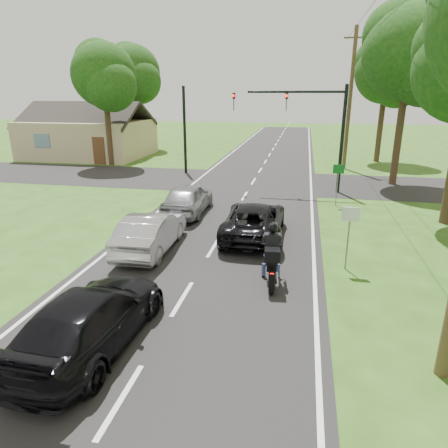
{
  "coord_description": "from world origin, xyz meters",
  "views": [
    {
      "loc": [
        3.12,
        -9.64,
        5.55
      ],
      "look_at": [
        0.61,
        3.0,
        1.3
      ],
      "focal_mm": 32.0,
      "sensor_mm": 36.0,
      "label": 1
    }
  ],
  "objects_px": {
    "silver_sedan": "(151,232)",
    "traffic_signal": "(310,119)",
    "utility_pole_far": "(350,99)",
    "dark_suv": "(254,220)",
    "sign_green": "(338,175)",
    "dark_car_behind": "(91,318)",
    "motorcycle_rider": "(272,260)",
    "sign_white": "(350,223)",
    "silver_suv": "(188,198)"
  },
  "relations": [
    {
      "from": "silver_sedan",
      "to": "silver_suv",
      "type": "distance_m",
      "value": 4.83
    },
    {
      "from": "dark_suv",
      "to": "utility_pole_far",
      "type": "xyz_separation_m",
      "value": [
        4.86,
        16.46,
        4.38
      ]
    },
    {
      "from": "traffic_signal",
      "to": "sign_green",
      "type": "relative_size",
      "value": 3.0
    },
    {
      "from": "traffic_signal",
      "to": "sign_white",
      "type": "distance_m",
      "value": 11.39
    },
    {
      "from": "motorcycle_rider",
      "to": "dark_car_behind",
      "type": "bearing_deg",
      "value": -138.54
    },
    {
      "from": "motorcycle_rider",
      "to": "dark_car_behind",
      "type": "height_order",
      "value": "motorcycle_rider"
    },
    {
      "from": "utility_pole_far",
      "to": "sign_white",
      "type": "relative_size",
      "value": 4.71
    },
    {
      "from": "dark_car_behind",
      "to": "sign_green",
      "type": "height_order",
      "value": "sign_green"
    },
    {
      "from": "sign_white",
      "to": "sign_green",
      "type": "xyz_separation_m",
      "value": [
        0.2,
        8.0,
        0.0
      ]
    },
    {
      "from": "silver_sedan",
      "to": "sign_green",
      "type": "distance_m",
      "value": 10.47
    },
    {
      "from": "utility_pole_far",
      "to": "sign_white",
      "type": "bearing_deg",
      "value": -94.51
    },
    {
      "from": "dark_suv",
      "to": "sign_green",
      "type": "xyz_separation_m",
      "value": [
        3.56,
        5.44,
        0.89
      ]
    },
    {
      "from": "silver_suv",
      "to": "dark_car_behind",
      "type": "relative_size",
      "value": 0.91
    },
    {
      "from": "sign_green",
      "to": "utility_pole_far",
      "type": "bearing_deg",
      "value": 83.27
    },
    {
      "from": "silver_sedan",
      "to": "sign_white",
      "type": "relative_size",
      "value": 2.03
    },
    {
      "from": "silver_sedan",
      "to": "sign_green",
      "type": "xyz_separation_m",
      "value": [
        7.07,
        7.67,
        0.88
      ]
    },
    {
      "from": "dark_car_behind",
      "to": "sign_green",
      "type": "distance_m",
      "value": 14.89
    },
    {
      "from": "sign_white",
      "to": "silver_sedan",
      "type": "bearing_deg",
      "value": 177.27
    },
    {
      "from": "dark_suv",
      "to": "sign_green",
      "type": "relative_size",
      "value": 2.35
    },
    {
      "from": "dark_suv",
      "to": "utility_pole_far",
      "type": "relative_size",
      "value": 0.5
    },
    {
      "from": "motorcycle_rider",
      "to": "sign_green",
      "type": "height_order",
      "value": "sign_green"
    },
    {
      "from": "dark_car_behind",
      "to": "traffic_signal",
      "type": "bearing_deg",
      "value": -103.73
    },
    {
      "from": "motorcycle_rider",
      "to": "utility_pole_far",
      "type": "relative_size",
      "value": 0.22
    },
    {
      "from": "sign_green",
      "to": "dark_car_behind",
      "type": "bearing_deg",
      "value": -114.91
    },
    {
      "from": "silver_sedan",
      "to": "sign_white",
      "type": "xyz_separation_m",
      "value": [
        6.87,
        -0.33,
        0.88
      ]
    },
    {
      "from": "dark_suv",
      "to": "sign_white",
      "type": "relative_size",
      "value": 2.35
    },
    {
      "from": "silver_sedan",
      "to": "traffic_signal",
      "type": "height_order",
      "value": "traffic_signal"
    },
    {
      "from": "traffic_signal",
      "to": "sign_white",
      "type": "bearing_deg",
      "value": -82.95
    },
    {
      "from": "dark_car_behind",
      "to": "utility_pole_far",
      "type": "relative_size",
      "value": 0.48
    },
    {
      "from": "motorcycle_rider",
      "to": "utility_pole_far",
      "type": "height_order",
      "value": "utility_pole_far"
    },
    {
      "from": "dark_suv",
      "to": "traffic_signal",
      "type": "relative_size",
      "value": 0.78
    },
    {
      "from": "utility_pole_far",
      "to": "dark_car_behind",
      "type": "bearing_deg",
      "value": -107.15
    },
    {
      "from": "dark_suv",
      "to": "utility_pole_far",
      "type": "height_order",
      "value": "utility_pole_far"
    },
    {
      "from": "sign_white",
      "to": "dark_car_behind",
      "type": "bearing_deg",
      "value": -137.88
    },
    {
      "from": "sign_white",
      "to": "sign_green",
      "type": "distance_m",
      "value": 8.0
    },
    {
      "from": "utility_pole_far",
      "to": "sign_green",
      "type": "relative_size",
      "value": 4.71
    },
    {
      "from": "silver_sedan",
      "to": "dark_car_behind",
      "type": "height_order",
      "value": "silver_sedan"
    },
    {
      "from": "traffic_signal",
      "to": "utility_pole_far",
      "type": "relative_size",
      "value": 0.64
    },
    {
      "from": "silver_sedan",
      "to": "dark_car_behind",
      "type": "distance_m",
      "value": 5.86
    },
    {
      "from": "silver_suv",
      "to": "traffic_signal",
      "type": "bearing_deg",
      "value": -134.15
    },
    {
      "from": "silver_suv",
      "to": "sign_white",
      "type": "distance_m",
      "value": 8.64
    },
    {
      "from": "motorcycle_rider",
      "to": "silver_suv",
      "type": "height_order",
      "value": "motorcycle_rider"
    },
    {
      "from": "silver_sedan",
      "to": "dark_car_behind",
      "type": "bearing_deg",
      "value": 96.52
    },
    {
      "from": "silver_sedan",
      "to": "dark_suv",
      "type": "bearing_deg",
      "value": -149.02
    },
    {
      "from": "silver_sedan",
      "to": "silver_suv",
      "type": "xyz_separation_m",
      "value": [
        -0.0,
        4.83,
        0.03
      ]
    },
    {
      "from": "silver_suv",
      "to": "sign_white",
      "type": "relative_size",
      "value": 2.05
    },
    {
      "from": "utility_pole_far",
      "to": "motorcycle_rider",
      "type": "bearing_deg",
      "value": -100.58
    },
    {
      "from": "dark_car_behind",
      "to": "dark_suv",
      "type": "bearing_deg",
      "value": -106.42
    },
    {
      "from": "motorcycle_rider",
      "to": "traffic_signal",
      "type": "height_order",
      "value": "traffic_signal"
    },
    {
      "from": "motorcycle_rider",
      "to": "traffic_signal",
      "type": "distance_m",
      "value": 12.98
    }
  ]
}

